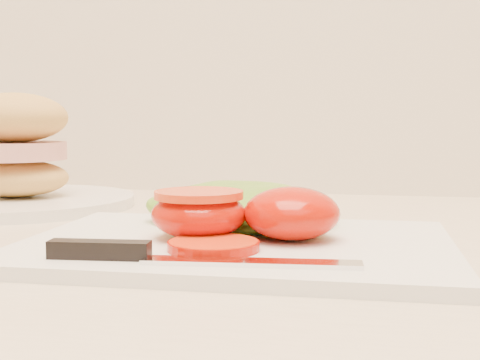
# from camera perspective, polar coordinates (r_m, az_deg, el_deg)

# --- Properties ---
(cutting_board) EXTENTS (0.33, 0.24, 0.01)m
(cutting_board) POSITION_cam_1_polar(r_m,az_deg,el_deg) (0.51, -0.22, -5.66)
(cutting_board) COLOR white
(cutting_board) RESTS_ON counter
(tomato_half_dome) EXTENTS (0.07, 0.07, 0.04)m
(tomato_half_dome) POSITION_cam_1_polar(r_m,az_deg,el_deg) (0.51, 4.43, -2.85)
(tomato_half_dome) COLOR #C21403
(tomato_half_dome) RESTS_ON cutting_board
(tomato_half_cut) EXTENTS (0.07, 0.07, 0.04)m
(tomato_half_cut) POSITION_cam_1_polar(r_m,az_deg,el_deg) (0.52, -3.53, -2.75)
(tomato_half_cut) COLOR #C21403
(tomato_half_cut) RESTS_ON cutting_board
(tomato_slice_0) EXTENTS (0.06, 0.06, 0.01)m
(tomato_slice_0) POSITION_cam_1_polar(r_m,az_deg,el_deg) (0.47, -2.27, -5.60)
(tomato_slice_0) COLOR #F35624
(tomato_slice_0) RESTS_ON cutting_board
(lettuce_leaf_0) EXTENTS (0.18, 0.13, 0.03)m
(lettuce_leaf_0) POSITION_cam_1_polar(r_m,az_deg,el_deg) (0.58, -0.29, -2.34)
(lettuce_leaf_0) COLOR #7EAE2E
(lettuce_leaf_0) RESTS_ON cutting_board
(lettuce_leaf_1) EXTENTS (0.13, 0.13, 0.02)m
(lettuce_leaf_1) POSITION_cam_1_polar(r_m,az_deg,el_deg) (0.58, 3.75, -2.76)
(lettuce_leaf_1) COLOR #7EAE2E
(lettuce_leaf_1) RESTS_ON cutting_board
(knife) EXTENTS (0.21, 0.03, 0.01)m
(knife) POSITION_cam_1_polar(r_m,az_deg,el_deg) (0.44, -7.07, -6.34)
(knife) COLOR silver
(knife) RESTS_ON cutting_board
(sandwich_plate) EXTENTS (0.27, 0.27, 0.13)m
(sandwich_plate) POSITION_cam_1_polar(r_m,az_deg,el_deg) (0.80, -18.62, 1.19)
(sandwich_plate) COLOR white
(sandwich_plate) RESTS_ON counter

